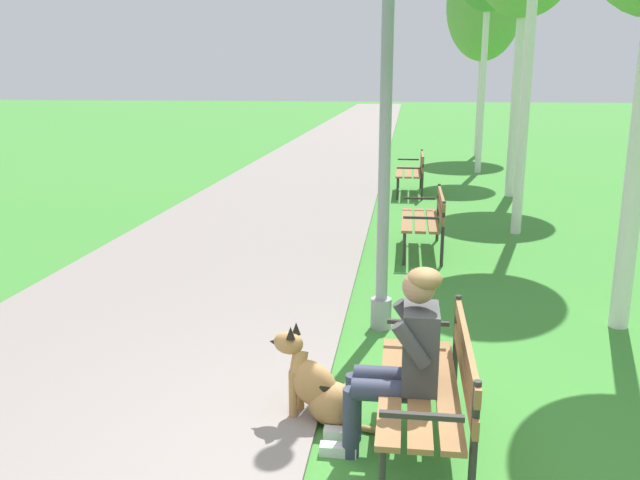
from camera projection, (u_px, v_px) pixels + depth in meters
paved_path at (348, 135)px, 27.22m from camera, size 3.67×60.00×0.04m
park_bench_near at (435, 380)px, 4.19m from camera, size 0.55×1.50×0.85m
park_bench_mid at (427, 216)px, 9.07m from camera, size 0.55×1.50×0.85m
park_bench_far at (413, 169)px, 13.58m from camera, size 0.55×1.50×0.85m
person_seated_on_near_bench at (402, 354)px, 4.17m from camera, size 0.74×0.49×1.25m
dog_shepherd at (319, 388)px, 4.63m from camera, size 0.82×0.40×0.71m
lamp_post_near at (386, 108)px, 5.93m from camera, size 0.24×0.24×4.05m
birch_tree_sixth at (485, 5)px, 19.09m from camera, size 2.19×2.05×5.96m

